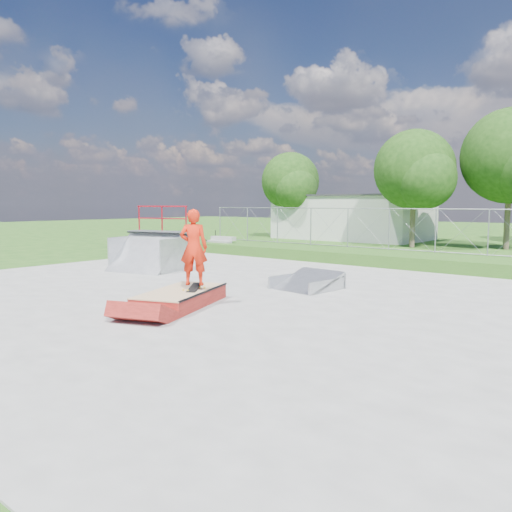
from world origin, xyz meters
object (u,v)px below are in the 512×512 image
(grind_box, at_px, (181,298))
(skater, at_px, (194,250))
(quarter_pipe, at_px, (146,239))
(flat_bank_ramp, at_px, (306,282))

(grind_box, relative_size, skater, 1.59)
(quarter_pipe, bearing_deg, grind_box, -44.20)
(grind_box, xyz_separation_m, quarter_pipe, (-5.74, 3.50, 1.01))
(grind_box, height_order, flat_bank_ramp, flat_bank_ramp)
(flat_bank_ramp, bearing_deg, grind_box, -98.46)
(skater, bearing_deg, grind_box, 18.94)
(grind_box, xyz_separation_m, skater, (0.19, 0.26, 1.17))
(grind_box, distance_m, skater, 1.21)
(grind_box, bearing_deg, flat_bank_ramp, 54.48)
(quarter_pipe, bearing_deg, flat_bank_ramp, -9.43)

